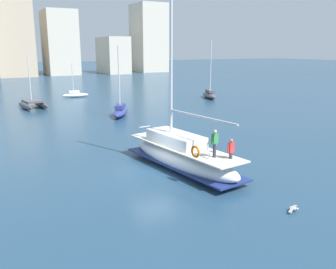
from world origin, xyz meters
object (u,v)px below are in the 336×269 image
Objects in this scene: moored_cutter_left at (33,104)px; seagull at (293,208)px; moored_sloop_far at (121,111)px; main_sailboat at (182,155)px; moored_cutter_right at (209,94)px; moored_sloop_near at (75,94)px.

seagull is (7.08, -36.83, -0.42)m from moored_cutter_left.
main_sailboat is at bearing -98.19° from moored_sloop_far.
main_sailboat reaches higher than moored_cutter_left.
main_sailboat is 1.39× the size of moored_cutter_right.
moored_sloop_near is 0.68× the size of moored_sloop_far.
main_sailboat is 19.35m from moored_sloop_far.
moored_sloop_near is 45.23m from seagull.
moored_sloop_far is at bearing 87.65° from seagull.
main_sailboat is 37.52m from moored_sloop_near.
moored_sloop_near is at bearing 87.19° from main_sailboat.
moored_cutter_right is at bearing 24.99° from moored_sloop_far.
moored_cutter_left is at bearing 100.88° from seagull.
main_sailboat reaches higher than moored_sloop_near.
moored_cutter_left is 25.33m from moored_cutter_right.
seagull is at bearing -117.53° from moored_cutter_right.
moored_cutter_right reaches higher than moored_sloop_far.
moored_cutter_right is (17.99, -10.37, 0.15)m from moored_sloop_near.
moored_sloop_near reaches higher than seagull.
moored_sloop_far is 26.93m from seagull.
moored_cutter_right is 9.52× the size of seagull.
moored_sloop_near is at bearing 150.04° from moored_cutter_right.
seagull is (-1.10, -26.91, -0.43)m from moored_sloop_far.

